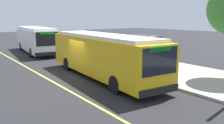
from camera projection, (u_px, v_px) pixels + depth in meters
The scene contains 9 objects.
ground_plane at pixel (80, 75), 16.92m from camera, with size 120.00×120.00×0.00m, color #232326.
sidewalk_curb at pixel (142, 65), 20.34m from camera, with size 44.00×6.40×0.15m, color #A8A399.
lane_stripe_center at pixel (50, 80), 15.66m from camera, with size 36.00×0.14×0.01m, color #E0D64C.
transit_bus_main at pixel (102, 54), 16.11m from camera, with size 11.48×3.27×2.95m.
transit_bus_second at pixel (36, 39), 27.93m from camera, with size 11.03×3.69×2.95m.
bus_shelter at pixel (142, 44), 19.43m from camera, with size 2.90×1.60×2.48m.
waiting_bench at pixel (142, 60), 19.45m from camera, with size 1.60×0.48×0.95m.
route_sign_post at pixel (153, 50), 15.42m from camera, with size 0.44×0.08×2.80m.
pedestrian_commuter at pixel (115, 53), 19.99m from camera, with size 0.24×0.40×1.69m.
Camera 1 is at (14.72, -7.73, 4.00)m, focal length 38.36 mm.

